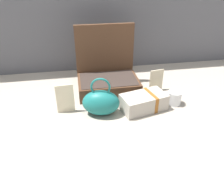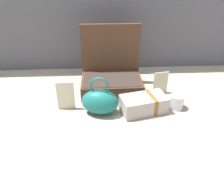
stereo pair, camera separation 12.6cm
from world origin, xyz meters
name	(u,v)px [view 1 (the left image)]	position (x,y,z in m)	size (l,w,h in m)	color
ground_plane	(110,106)	(0.00, 0.00, 0.00)	(6.00, 6.00, 0.00)	#9E9384
open_suitcase	(107,76)	(0.02, 0.21, 0.09)	(0.38, 0.27, 0.40)	#4C301E
teal_pouch_handbag	(101,102)	(-0.06, -0.06, 0.07)	(0.22, 0.16, 0.22)	#196B66
cream_toiletry_bag	(144,102)	(0.19, -0.06, 0.05)	(0.28, 0.19, 0.10)	#B2A899
coffee_mug	(174,98)	(0.38, -0.04, 0.04)	(0.11, 0.08, 0.08)	silver
info_card_left	(65,99)	(-0.25, -0.01, 0.08)	(0.10, 0.01, 0.17)	beige
poster_card_right	(156,80)	(0.32, 0.13, 0.07)	(0.09, 0.01, 0.15)	beige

